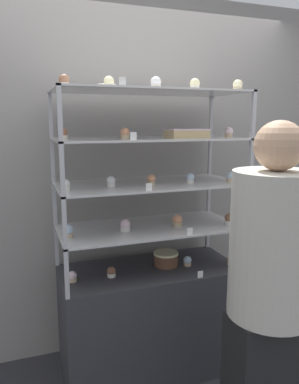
{
  "coord_description": "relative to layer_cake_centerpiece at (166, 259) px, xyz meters",
  "views": [
    {
      "loc": [
        -0.8,
        -2.24,
        1.7
      ],
      "look_at": [
        0.0,
        0.0,
        1.26
      ],
      "focal_mm": 35.0,
      "sensor_mm": 36.0,
      "label": 1
    }
  ],
  "objects": [
    {
      "name": "cupcake_12",
      "position": [
        0.4,
        -0.13,
        0.56
      ],
      "size": [
        0.05,
        0.05,
        0.06
      ],
      "color": "#CCB28C",
      "rests_on": "display_riser_middle"
    },
    {
      "name": "price_tag_4",
      "position": [
        -0.36,
        -0.26,
        1.13
      ],
      "size": [
        0.04,
        0.0,
        0.04
      ],
      "color": "white",
      "rests_on": "display_riser_top"
    },
    {
      "name": "layer_cake_centerpiece",
      "position": [
        0.0,
        0.0,
        0.0
      ],
      "size": [
        0.17,
        0.17,
        0.1
      ],
      "color": "brown",
      "rests_on": "display_base"
    },
    {
      "name": "display_riser_upper",
      "position": [
        -0.12,
        -0.01,
        0.8
      ],
      "size": [
        1.18,
        0.55,
        0.29
      ],
      "color": "#B7B7BC",
      "rests_on": "display_riser_middle"
    },
    {
      "name": "display_riser_middle",
      "position": [
        -0.12,
        -0.01,
        0.51
      ],
      "size": [
        1.18,
        0.55,
        0.29
      ],
      "color": "#B7B7BC",
      "rests_on": "display_riser_lower"
    },
    {
      "name": "cupcake_3",
      "position": [
        0.42,
        -0.15,
        -0.02
      ],
      "size": [
        0.05,
        0.05,
        0.07
      ],
      "color": "beige",
      "rests_on": "display_base"
    },
    {
      "name": "price_tag_2",
      "position": [
        -0.22,
        -0.26,
        0.55
      ],
      "size": [
        0.04,
        0.0,
        0.04
      ],
      "color": "white",
      "rests_on": "display_riser_middle"
    },
    {
      "name": "cupcake_19",
      "position": [
        0.13,
        -0.13,
        1.14
      ],
      "size": [
        0.06,
        0.06,
        0.07
      ],
      "color": "white",
      "rests_on": "display_riser_top"
    },
    {
      "name": "back_wall",
      "position": [
        -0.12,
        0.41,
        0.51
      ],
      "size": [
        8.0,
        0.05,
        2.6
      ],
      "color": "gray",
      "rests_on": "ground_plane"
    },
    {
      "name": "cupcake_15",
      "position": [
        0.4,
        -0.09,
        0.85
      ],
      "size": [
        0.05,
        0.05,
        0.07
      ],
      "color": "#CCB28C",
      "rests_on": "display_riser_upper"
    },
    {
      "name": "cupcake_1",
      "position": [
        -0.4,
        -0.06,
        -0.02
      ],
      "size": [
        0.05,
        0.05,
        0.07
      ],
      "color": "white",
      "rests_on": "display_base"
    },
    {
      "name": "cupcake_10",
      "position": [
        -0.13,
        -0.06,
        0.56
      ],
      "size": [
        0.05,
        0.05,
        0.06
      ],
      "color": "#CCB28C",
      "rests_on": "display_riser_middle"
    },
    {
      "name": "price_tag_0",
      "position": [
        0.13,
        -0.26,
        -0.03
      ],
      "size": [
        0.04,
        0.0,
        0.04
      ],
      "color": "white",
      "rests_on": "display_base"
    },
    {
      "name": "cupcake_7",
      "position": [
        0.4,
        -0.14,
        0.28
      ],
      "size": [
        0.06,
        0.06,
        0.08
      ],
      "color": "white",
      "rests_on": "display_riser_lower"
    },
    {
      "name": "price_tag_1",
      "position": [
        0.05,
        -0.26,
        0.26
      ],
      "size": [
        0.04,
        0.0,
        0.04
      ],
      "color": "white",
      "rests_on": "display_riser_lower"
    },
    {
      "name": "sheet_cake_frosted",
      "position": [
        0.12,
        -0.03,
        0.85
      ],
      "size": [
        0.26,
        0.17,
        0.06
      ],
      "color": "#DBBC84",
      "rests_on": "display_riser_upper"
    },
    {
      "name": "cupcake_9",
      "position": [
        -0.39,
        -0.05,
        0.56
      ],
      "size": [
        0.05,
        0.05,
        0.06
      ],
      "color": "white",
      "rests_on": "display_riser_middle"
    },
    {
      "name": "cupcake_6",
      "position": [
        0.06,
        -0.06,
        0.28
      ],
      "size": [
        0.06,
        0.06,
        0.08
      ],
      "color": "#CCB28C",
      "rests_on": "display_riser_lower"
    },
    {
      "name": "donut_glazed",
      "position": [
        -0.39,
        0.02,
        1.13
      ],
      "size": [
        0.13,
        0.13,
        0.03
      ],
      "color": "#EFE5CC",
      "rests_on": "display_riser_top"
    },
    {
      "name": "cupcake_4",
      "position": [
        -0.66,
        -0.06,
        0.28
      ],
      "size": [
        0.06,
        0.06,
        0.08
      ],
      "color": "#CCB28C",
      "rests_on": "display_riser_lower"
    },
    {
      "name": "ground_plane",
      "position": [
        -0.12,
        -0.01,
        -0.79
      ],
      "size": [
        20.0,
        20.0,
        0.0
      ],
      "primitive_type": "plane",
      "color": "#2D2D33"
    },
    {
      "name": "cupcake_2",
      "position": [
        0.14,
        -0.05,
        -0.02
      ],
      "size": [
        0.05,
        0.05,
        0.07
      ],
      "color": "#CCB28C",
      "rests_on": "display_base"
    },
    {
      "name": "customer_figure",
      "position": [
        0.18,
        -0.88,
        0.13
      ],
      "size": [
        0.4,
        0.4,
        1.72
      ],
      "color": "black",
      "rests_on": "ground_plane"
    },
    {
      "name": "cupcake_14",
      "position": [
        -0.3,
        -0.07,
        0.85
      ],
      "size": [
        0.05,
        0.05,
        0.07
      ],
      "color": "#CCB28C",
      "rests_on": "display_riser_upper"
    },
    {
      "name": "cupcake_0",
      "position": [
        -0.64,
        -0.05,
        -0.02
      ],
      "size": [
        0.05,
        0.05,
        0.07
      ],
      "color": "#CCB28C",
      "rests_on": "display_base"
    },
    {
      "name": "display_base",
      "position": [
        -0.12,
        -0.01,
        -0.42
      ],
      "size": [
        1.18,
        0.55,
        0.74
      ],
      "color": "#333338",
      "rests_on": "ground_plane"
    },
    {
      "name": "display_riser_top",
      "position": [
        -0.12,
        -0.01,
        1.09
      ],
      "size": [
        1.18,
        0.55,
        0.29
      ],
      "color": "#B7B7BC",
      "rests_on": "display_riser_upper"
    },
    {
      "name": "cupcake_18",
      "position": [
        -0.13,
        -0.13,
        1.14
      ],
      "size": [
        0.06,
        0.06,
        0.07
      ],
      "color": "beige",
      "rests_on": "display_riser_top"
    },
    {
      "name": "cupcake_5",
      "position": [
        -0.3,
        -0.05,
        0.28
      ],
      "size": [
        0.06,
        0.06,
        0.08
      ],
      "color": "white",
      "rests_on": "display_riser_lower"
    },
    {
      "name": "cupcake_8",
      "position": [
        -0.66,
        -0.08,
        0.56
      ],
      "size": [
        0.05,
        0.05,
        0.06
      ],
      "color": "white",
      "rests_on": "display_riser_middle"
    },
    {
      "name": "price_tag_3",
      "position": [
        -0.31,
        -0.26,
        0.84
      ],
      "size": [
        0.04,
        0.0,
        0.04
      ],
      "color": "white",
      "rests_on": "display_riser_upper"
    },
    {
      "name": "cupcake_13",
      "position": [
        -0.66,
        -0.05,
        0.85
      ],
      "size": [
        0.05,
        0.05,
        0.07
      ],
      "color": "beige",
      "rests_on": "display_riser_upper"
    },
    {
      "name": "cupcake_20",
      "position": [
        0.42,
        -0.15,
        1.14
      ],
      "size": [
        0.06,
        0.06,
        0.07
      ],
      "color": "#CCB28C",
      "rests_on": "display_riser_top"
    },
    {
      "name": "cupcake_16",
      "position": [
        -0.65,
        -0.06,
        1.14
      ],
      "size": [
        0.06,
        0.06,
        0.07
      ],
      "color": "white",
      "rests_on": "display_riser_top"
    },
    {
      "name": "cupcake_17",
      "position": [
        -0.39,
        -0.07,
        1.14
      ],
      "size": [
        0.06,
        0.06,
        0.07
      ],
      "color": "white",
      "rests_on": "display_riser_top"
    },
    {
      "name": "cupcake_11",
      "position": [
        0.13,
        -0.08,
        0.56
      ],
      "size": [
        0.05,
        0.05,
        0.06
      ],
      "color": "white",
      "rests_on": "display_riser_middle"
    },
    {
      "name": "display_riser_lower",
      "position": [
        -0.12,
        -0.01,
        0.22
      ],
      "size": [
        1.18,
        0.55,
        0.29
      ],
      "color": "#B7B7BC",
      "rests_on": "display_base"
    }
  ]
}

